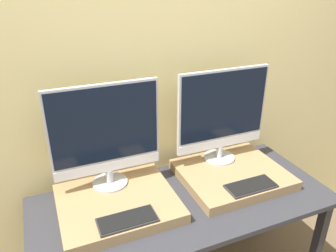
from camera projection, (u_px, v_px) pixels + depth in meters
The scene contains 8 objects.
wall_back at pixel (155, 85), 1.92m from camera, with size 8.00×0.04×2.60m.
workbench at pixel (183, 211), 1.83m from camera, with size 1.63×0.71×0.77m.
wooden_riser_left at pixel (118, 203), 1.71m from camera, with size 0.60×0.52×0.06m.
monitor_left at pixel (106, 133), 1.70m from camera, with size 0.58×0.19×0.58m.
keyboard_left at pixel (127, 220), 1.54m from camera, with size 0.28×0.13×0.01m.
wooden_riser_right at pixel (232, 174), 1.96m from camera, with size 0.60×0.52×0.06m.
monitor_right at pixel (223, 113), 1.94m from camera, with size 0.58×0.19×0.58m.
keyboard_right at pixel (251, 186), 1.79m from camera, with size 0.28×0.13×0.01m.
Camera 1 is at (-0.65, -0.95, 1.89)m, focal length 35.00 mm.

